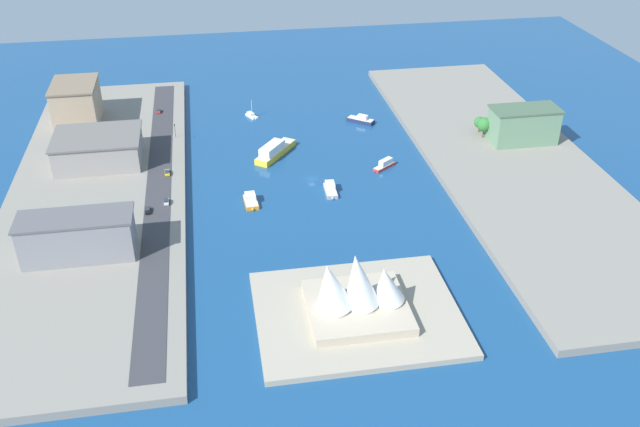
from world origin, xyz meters
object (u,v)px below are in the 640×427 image
object	(u,v)px
van_white	(166,202)
opera_landmark	(355,291)
water_taxi_orange	(251,200)
tugboat_red	(385,164)
ferry_yellow_fast	(275,150)
patrol_launch_navy	(361,120)
taxi_yellow_cab	(167,173)
suv_black	(148,210)
yacht_sleek_gray	(330,189)
traffic_light_waterfront	(175,128)
sailboat_small_white	(251,115)
terminal_long_green	(523,125)
carpark_squat_concrete	(98,149)
pickup_red	(159,111)
warehouse_low_gray	(78,236)
apartment_midrise_tan	(76,103)

from	to	relation	value
van_white	opera_landmark	bearing A→B (deg)	127.63
water_taxi_orange	tugboat_red	distance (m)	63.89
ferry_yellow_fast	patrol_launch_navy	bearing A→B (deg)	-147.01
water_taxi_orange	taxi_yellow_cab	xyz separation A→B (m)	(32.74, -25.11, 2.35)
ferry_yellow_fast	water_taxi_orange	world-z (taller)	ferry_yellow_fast
van_white	suv_black	bearing A→B (deg)	37.29
suv_black	yacht_sleek_gray	bearing A→B (deg)	-173.06
ferry_yellow_fast	traffic_light_waterfront	size ratio (longest dim) A/B	3.93
yacht_sleek_gray	water_taxi_orange	distance (m)	33.01
sailboat_small_white	tugboat_red	xyz separation A→B (m)	(-52.51, 65.55, 0.63)
suv_black	traffic_light_waterfront	distance (m)	68.30
yacht_sleek_gray	taxi_yellow_cab	bearing A→B (deg)	-18.04
terminal_long_green	taxi_yellow_cab	world-z (taller)	terminal_long_green
carpark_squat_concrete	opera_landmark	xyz separation A→B (m)	(-87.31, 117.61, 0.65)
van_white	sailboat_small_white	bearing A→B (deg)	-114.84
patrol_launch_navy	sailboat_small_white	xyz separation A→B (m)	(52.67, -15.90, -0.51)
water_taxi_orange	terminal_long_green	world-z (taller)	terminal_long_green
ferry_yellow_fast	carpark_squat_concrete	bearing A→B (deg)	-0.62
van_white	taxi_yellow_cab	xyz separation A→B (m)	(0.19, -24.84, -0.09)
patrol_launch_navy	suv_black	distance (m)	125.62
pickup_red	suv_black	size ratio (longest dim) A/B	0.85
suv_black	water_taxi_orange	bearing A→B (deg)	-172.73
ferry_yellow_fast	taxi_yellow_cab	size ratio (longest dim) A/B	5.08
sailboat_small_white	tugboat_red	distance (m)	83.99
ferry_yellow_fast	warehouse_low_gray	bearing A→B (deg)	43.84
patrol_launch_navy	water_taxi_orange	xyz separation A→B (m)	(60.31, 71.18, 0.06)
apartment_midrise_tan	pickup_red	distance (m)	38.85
suv_black	carpark_squat_concrete	bearing A→B (deg)	-65.06
ferry_yellow_fast	tugboat_red	distance (m)	49.99
patrol_launch_navy	terminal_long_green	xyz separation A→B (m)	(-66.33, 40.01, 9.66)
tugboat_red	taxi_yellow_cab	bearing A→B (deg)	-2.21
water_taxi_orange	tugboat_red	world-z (taller)	water_taxi_orange
yacht_sleek_gray	opera_landmark	bearing A→B (deg)	85.01
warehouse_low_gray	van_white	distance (m)	42.68
yacht_sleek_gray	carpark_squat_concrete	distance (m)	102.02
warehouse_low_gray	van_white	world-z (taller)	warehouse_low_gray
patrol_launch_navy	taxi_yellow_cab	xyz separation A→B (m)	(93.05, 46.07, 2.41)
patrol_launch_navy	sailboat_small_white	bearing A→B (deg)	-16.80
warehouse_low_gray	taxi_yellow_cab	world-z (taller)	warehouse_low_gray
carpark_squat_concrete	traffic_light_waterfront	xyz separation A→B (m)	(-31.90, -20.36, -1.94)
tugboat_red	apartment_midrise_tan	bearing A→B (deg)	-26.28
patrol_launch_navy	water_taxi_orange	bearing A→B (deg)	49.72
traffic_light_waterfront	terminal_long_green	bearing A→B (deg)	168.68
patrol_launch_navy	traffic_light_waterfront	world-z (taller)	traffic_light_waterfront
apartment_midrise_tan	opera_landmark	bearing A→B (deg)	121.74
yacht_sleek_gray	van_white	distance (m)	65.49
terminal_long_green	traffic_light_waterfront	bearing A→B (deg)	-11.32
apartment_midrise_tan	traffic_light_waterfront	bearing A→B (deg)	150.44
terminal_long_green	warehouse_low_gray	bearing A→B (deg)	18.31
terminal_long_green	pickup_red	world-z (taller)	terminal_long_green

